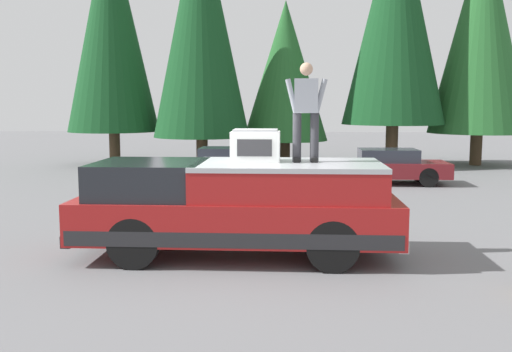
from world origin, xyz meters
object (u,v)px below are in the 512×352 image
object	(u,v)px
parked_car_maroon	(385,166)
pickup_truck	(237,207)
parked_car_silver	(225,164)
person_on_truck_bed	(306,109)
compressor_unit	(256,145)

from	to	relation	value
parked_car_maroon	pickup_truck	bearing A→B (deg)	156.75
pickup_truck	parked_car_silver	distance (m)	9.86
person_on_truck_bed	parked_car_silver	world-z (taller)	person_on_truck_bed
pickup_truck	person_on_truck_bed	world-z (taller)	person_on_truck_bed
pickup_truck	compressor_unit	world-z (taller)	compressor_unit
compressor_unit	parked_car_silver	distance (m)	9.83
person_on_truck_bed	parked_car_silver	size ratio (longest dim) A/B	0.41
compressor_unit	parked_car_silver	world-z (taller)	compressor_unit
pickup_truck	parked_car_silver	xyz separation A→B (m)	(9.77, 1.32, -0.29)
parked_car_maroon	parked_car_silver	size ratio (longest dim) A/B	1.00
pickup_truck	person_on_truck_bed	distance (m)	2.05
parked_car_maroon	person_on_truck_bed	bearing A→B (deg)	162.79
parked_car_maroon	parked_car_silver	bearing A→B (deg)	86.75
parked_car_maroon	compressor_unit	bearing A→B (deg)	157.98
compressor_unit	parked_car_maroon	world-z (taller)	compressor_unit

